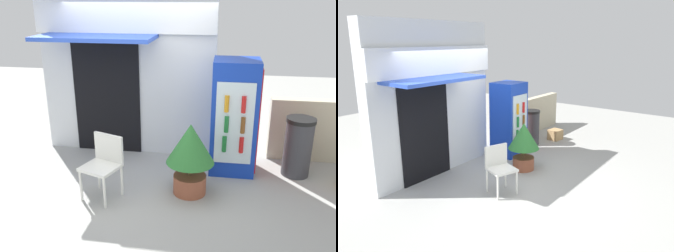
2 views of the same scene
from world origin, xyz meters
TOP-DOWN VIEW (x-y plane):
  - ground at (0.00, 0.00)m, footprint 16.00×16.00m
  - storefront_building at (-0.30, 1.39)m, footprint 2.91×1.10m
  - drink_cooler at (1.50, 0.82)m, footprint 0.69×0.69m
  - plastic_chair at (-0.22, -0.24)m, footprint 0.57×0.56m
  - potted_plant_near_shop at (0.92, 0.01)m, footprint 0.66×0.66m
  - trash_bin at (2.46, 0.81)m, footprint 0.43×0.43m

SIDE VIEW (x-z plane):
  - ground at x=0.00m, z-range 0.00..0.00m
  - trash_bin at x=2.46m, z-range 0.00..0.91m
  - plastic_chair at x=-0.22m, z-range 0.08..0.94m
  - potted_plant_near_shop at x=0.92m, z-range 0.12..1.14m
  - drink_cooler at x=1.50m, z-range 0.00..1.74m
  - storefront_building at x=-0.30m, z-range 0.03..3.08m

